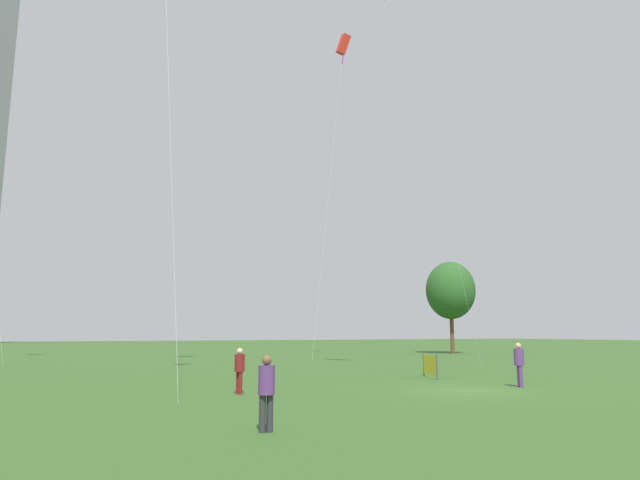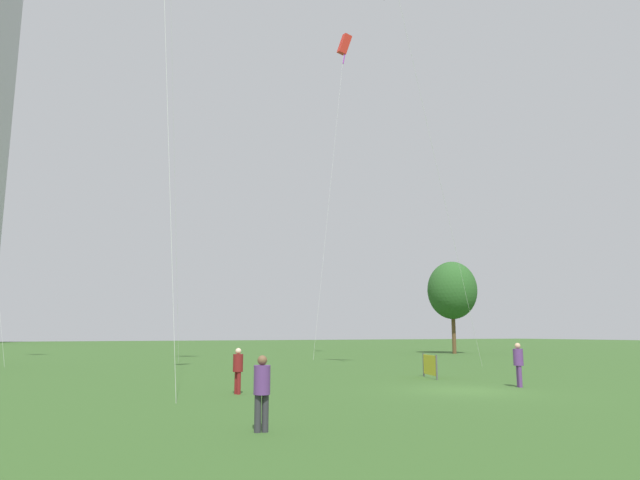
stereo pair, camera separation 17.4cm
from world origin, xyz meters
TOP-DOWN VIEW (x-y plane):
  - ground at (0.00, 0.00)m, footprint 280.00×280.00m
  - person_standing_0 at (2.85, 0.17)m, footprint 0.39×0.39m
  - person_standing_1 at (-8.16, 2.49)m, footprint 0.36×0.36m
  - person_standing_2 at (-9.98, -5.21)m, footprint 0.37×0.37m
  - kite_flying_2 at (8.75, 26.03)m, footprint 4.38×2.00m
  - park_tree_1 at (23.92, 30.68)m, footprint 5.17×5.17m
  - event_banner at (2.39, 5.50)m, footprint 0.75×2.05m

SIDE VIEW (x-z plane):
  - ground at x=0.00m, z-range 0.00..0.00m
  - event_banner at x=2.39m, z-range 0.04..1.18m
  - person_standing_1 at x=-8.16m, z-range 0.12..1.73m
  - person_standing_2 at x=-9.98m, z-range 0.13..1.79m
  - person_standing_0 at x=2.85m, z-range 0.14..1.88m
  - park_tree_1 at x=23.92m, z-range 1.76..11.38m
  - kite_flying_2 at x=8.75m, z-range 13.81..43.63m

